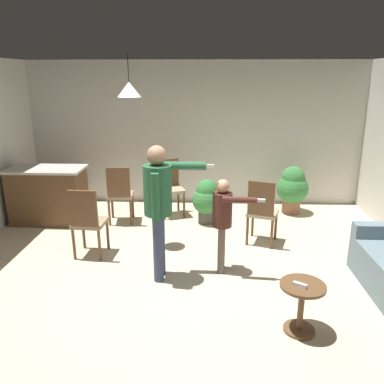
{
  "coord_description": "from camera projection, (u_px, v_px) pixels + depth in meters",
  "views": [
    {
      "loc": [
        0.27,
        -4.16,
        2.44
      ],
      "look_at": [
        0.06,
        0.54,
        1.0
      ],
      "focal_mm": 35.97,
      "sensor_mm": 36.0,
      "label": 1
    }
  ],
  "objects": [
    {
      "name": "ceiling_light_pendant",
      "position": [
        129.0,
        89.0,
        5.13
      ],
      "size": [
        0.32,
        0.32,
        0.55
      ],
      "color": "silver"
    },
    {
      "name": "kitchen_counter",
      "position": [
        48.0,
        195.0,
        6.53
      ],
      "size": [
        1.26,
        0.66,
        0.95
      ],
      "color": "brown",
      "rests_on": "ground"
    },
    {
      "name": "person_child",
      "position": [
        223.0,
        215.0,
        4.79
      ],
      "size": [
        0.62,
        0.39,
        1.22
      ],
      "rotation": [
        0.0,
        0.0,
        -1.65
      ],
      "color": "#60564C",
      "rests_on": "ground"
    },
    {
      "name": "dining_chair_by_counter",
      "position": [
        120.0,
        192.0,
        6.45
      ],
      "size": [
        0.46,
        0.46,
        1.0
      ],
      "rotation": [
        0.0,
        0.0,
        0.1
      ],
      "color": "brown",
      "rests_on": "ground"
    },
    {
      "name": "dining_chair_near_wall",
      "position": [
        262.0,
        210.0,
        5.62
      ],
      "size": [
        0.53,
        0.53,
        1.0
      ],
      "rotation": [
        0.0,
        0.0,
        5.96
      ],
      "color": "brown",
      "rests_on": "ground"
    },
    {
      "name": "dining_chair_spare",
      "position": [
        170.0,
        185.0,
        6.89
      ],
      "size": [
        0.54,
        0.54,
        1.0
      ],
      "rotation": [
        0.0,
        0.0,
        3.51
      ],
      "color": "brown",
      "rests_on": "ground"
    },
    {
      "name": "spare_remote_on_table",
      "position": [
        300.0,
        285.0,
        3.63
      ],
      "size": [
        0.13,
        0.1,
        0.04
      ],
      "primitive_type": "cube",
      "rotation": [
        0.0,
        0.0,
        1.0
      ],
      "color": "white",
      "rests_on": "side_table_by_couch"
    },
    {
      "name": "person_adult",
      "position": [
        159.0,
        199.0,
        4.54
      ],
      "size": [
        0.83,
        0.49,
        1.67
      ],
      "rotation": [
        0.0,
        0.0,
        -1.58
      ],
      "color": "#384260",
      "rests_on": "ground"
    },
    {
      "name": "potted_plant_by_wall",
      "position": [
        293.0,
        187.0,
        6.97
      ],
      "size": [
        0.57,
        0.57,
        0.87
      ],
      "color": "brown",
      "rests_on": "ground"
    },
    {
      "name": "wall_back",
      "position": [
        195.0,
        134.0,
        7.36
      ],
      "size": [
        6.4,
        0.1,
        2.7
      ],
      "primitive_type": "cube",
      "color": "beige",
      "rests_on": "ground"
    },
    {
      "name": "dining_chair_centre_back",
      "position": [
        88.0,
        220.0,
        5.23
      ],
      "size": [
        0.44,
        0.44,
        1.0
      ],
      "rotation": [
        0.0,
        0.0,
        6.23
      ],
      "color": "brown",
      "rests_on": "ground"
    },
    {
      "name": "ground",
      "position": [
        185.0,
        283.0,
        4.7
      ],
      "size": [
        7.68,
        7.68,
        0.0
      ],
      "primitive_type": "plane",
      "color": "beige"
    },
    {
      "name": "potted_plant_corner",
      "position": [
        207.0,
        199.0,
        6.51
      ],
      "size": [
        0.5,
        0.5,
        0.76
      ],
      "color": "#4C4742",
      "rests_on": "ground"
    },
    {
      "name": "side_table_by_couch",
      "position": [
        301.0,
        302.0,
        3.73
      ],
      "size": [
        0.44,
        0.44,
        0.52
      ],
      "color": "brown",
      "rests_on": "ground"
    }
  ]
}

